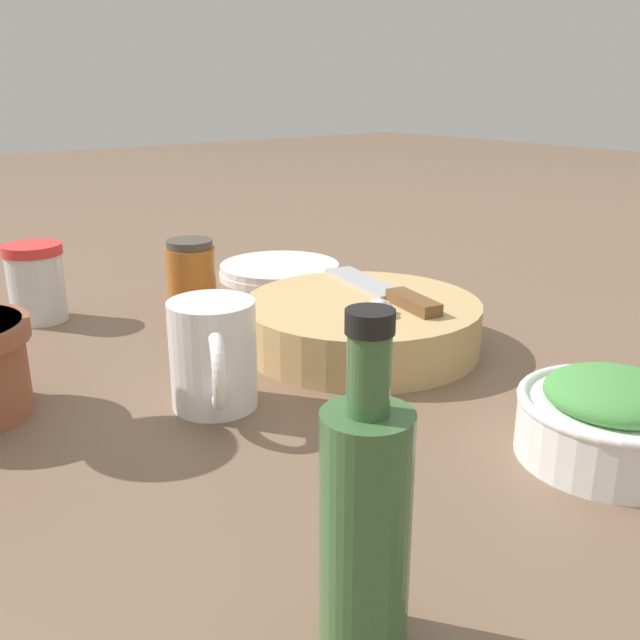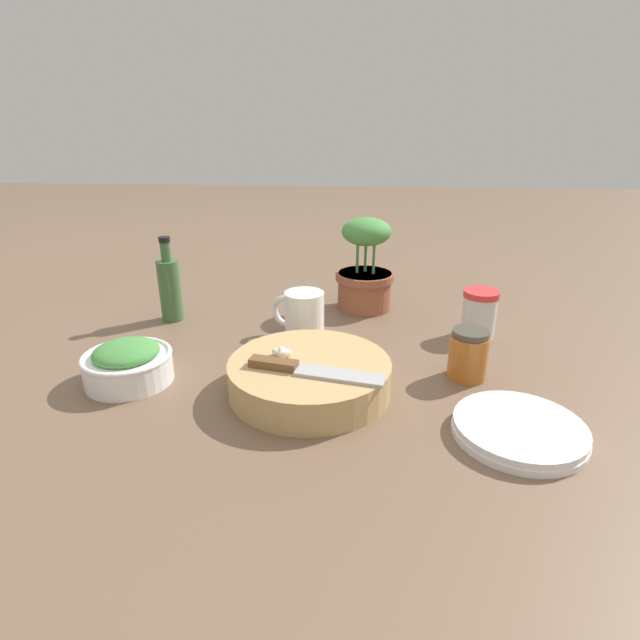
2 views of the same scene
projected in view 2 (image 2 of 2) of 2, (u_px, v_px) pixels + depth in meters
ground_plane at (304, 358)px, 0.89m from camera, size 5.00×5.00×0.00m
cutting_board at (310, 376)px, 0.77m from camera, size 0.25×0.25×0.05m
chef_knife at (307, 369)px, 0.73m from camera, size 0.21×0.07×0.01m
garlic_cloves at (282, 353)px, 0.78m from camera, size 0.04×0.03×0.02m
herb_bowl at (128, 363)px, 0.80m from camera, size 0.14×0.14×0.07m
spice_jar at (479, 313)px, 0.97m from camera, size 0.07×0.07×0.09m
coffee_mug at (303, 316)px, 0.95m from camera, size 0.11×0.08×0.10m
plate_stack at (519, 430)px, 0.67m from camera, size 0.18×0.18×0.02m
honey_jar at (468, 354)px, 0.81m from camera, size 0.06×0.06×0.08m
oil_bottle at (170, 288)px, 1.04m from camera, size 0.05×0.05×0.18m
potted_herb at (365, 270)px, 1.10m from camera, size 0.13×0.13×0.20m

